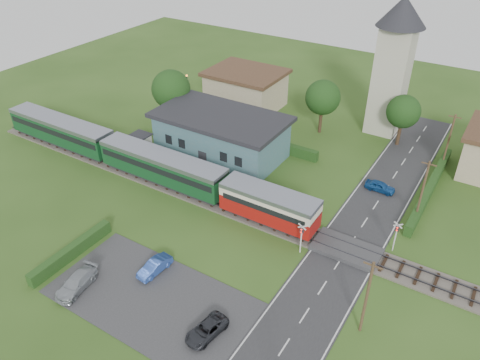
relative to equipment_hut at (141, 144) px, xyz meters
The scene contains 30 objects.
ground 18.82m from the equipment_hut, 16.11° to the right, with size 120.00×120.00×0.00m, color #2D4C19.
railway_track 18.36m from the equipment_hut, 10.08° to the right, with size 76.00×3.20×0.49m.
road 28.53m from the equipment_hut, 10.52° to the right, with size 6.00×70.00×0.05m, color #28282B.
car_park 23.90m from the equipment_hut, 46.19° to the right, with size 17.00×9.00×0.08m, color #333335.
crossing_deck 28.22m from the equipment_hut, ahead, with size 6.20×3.40×0.45m, color #333335.
platform 8.14m from the equipment_hut, ahead, with size 30.00×3.00×0.45m, color gray.
equipment_hut is the anchor object (origin of this frame).
station_building 9.92m from the equipment_hut, 35.92° to the left, with size 16.00×9.00×5.30m.
train 4.39m from the equipment_hut, 47.15° to the right, with size 43.20×2.90×3.40m.
church_tower 33.48m from the equipment_hut, 44.75° to the left, with size 6.00×6.00×17.60m.
house_west 20.05m from the equipment_hut, 81.38° to the left, with size 10.80×8.80×5.50m.
hedge_carpark 18.61m from the equipment_hut, 67.85° to the right, with size 0.80×9.00×1.20m, color #193814.
hedge_roadside 33.98m from the equipment_hut, 18.54° to the left, with size 0.80×18.00×1.20m, color #193814.
hedge_station 13.09m from the equipment_hut, 52.16° to the left, with size 22.00×0.80×1.30m, color #193814.
tree_a 9.73m from the equipment_hut, 102.80° to the left, with size 5.20×5.20×8.00m.
tree_b 24.16m from the equipment_hut, 48.05° to the left, with size 4.60×4.60×7.34m.
tree_c 32.81m from the equipment_hut, 37.29° to the left, with size 4.20×4.20×6.78m.
utility_pole_b 34.14m from the equipment_hut, 19.18° to the right, with size 1.40×0.22×7.00m.
utility_pole_c 32.61m from the equipment_hut, ahead, with size 1.40×0.22×7.00m.
utility_pole_d 36.37m from the equipment_hut, 27.55° to the left, with size 1.40×0.22×7.00m.
crossing_signal_near 25.04m from the equipment_hut, 12.94° to the right, with size 0.84×0.28×3.28m.
crossing_signal_far 31.61m from the equipment_hut, ahead, with size 0.84×0.28×3.28m.
streetlamp_west 15.39m from the equipment_hut, 105.12° to the left, with size 0.30×0.30×5.15m.
streetlamp_east 40.41m from the equipment_hut, 32.67° to the left, with size 0.30×0.30×5.15m.
car_on_road 28.66m from the equipment_hut, 16.53° to the left, with size 1.32×3.27×1.11m, color #16498F.
car_park_blue 20.85m from the equipment_hut, 44.91° to the right, with size 1.21×3.46×1.14m, color #2C4DA3.
car_park_silver 22.35m from the equipment_hut, 61.94° to the right, with size 1.73×4.26×1.24m, color #9EA4AB.
car_park_dark 28.71m from the equipment_hut, 38.35° to the right, with size 1.69×3.67×1.02m, color #27292F.
pedestrian_near 14.39m from the equipment_hut, ahead, with size 0.57×0.37×1.55m, color gray.
pedestrian_far 1.20m from the equipment_hut, ahead, with size 0.82×0.64×1.70m, color gray.
Camera 1 is at (18.99, -31.05, 29.25)m, focal length 35.00 mm.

